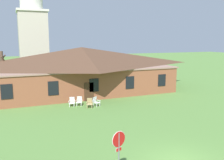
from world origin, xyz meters
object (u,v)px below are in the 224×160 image
Objects in this scene: lawn_chair_near_door at (79,101)px; lawn_chair_middle at (96,101)px; stop_sign at (119,146)px; lawn_chair_by_porch at (72,102)px; lawn_chair_left_end at (90,103)px.

lawn_chair_middle is (1.53, -0.86, 0.00)m from lawn_chair_near_door.
lawn_chair_near_door and lawn_chair_middle have the same top height.
lawn_chair_by_porch is at bearing 86.25° from stop_sign.
lawn_chair_by_porch is 1.00× the size of lawn_chair_middle.
lawn_chair_left_end is at bearing 79.15° from stop_sign.
lawn_chair_near_door is at bearing 83.07° from stop_sign.
lawn_chair_left_end is (0.76, -1.15, 0.00)m from lawn_chair_near_door.
stop_sign reaches higher than lawn_chair_near_door.
lawn_chair_near_door and lawn_chair_left_end have the same top height.
lawn_chair_by_porch is at bearing 143.24° from lawn_chair_left_end.
lawn_chair_left_end and lawn_chair_middle have the same top height.
stop_sign reaches higher than lawn_chair_left_end.
stop_sign is 2.61× the size of lawn_chair_middle.
stop_sign is 13.14m from lawn_chair_left_end.
lawn_chair_near_door is 1.00× the size of lawn_chair_middle.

